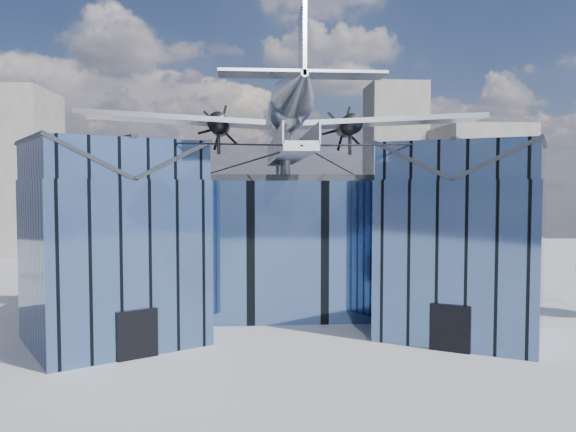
{
  "coord_description": "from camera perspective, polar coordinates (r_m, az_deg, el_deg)",
  "views": [
    {
      "loc": [
        -2.69,
        -34.29,
        9.11
      ],
      "look_at": [
        0.0,
        2.0,
        7.2
      ],
      "focal_mm": 35.0,
      "sensor_mm": 36.0,
      "label": 1
    }
  ],
  "objects": [
    {
      "name": "museum",
      "position": [
        40.35,
        -0.4,
        -2.07
      ],
      "size": [
        32.88,
        24.5,
        17.6
      ],
      "color": "#4B679A",
      "rests_on": "ground"
    },
    {
      "name": "bg_towers",
      "position": [
        84.88,
        -1.44,
        3.61
      ],
      "size": [
        77.0,
        24.5,
        26.0
      ],
      "color": "slate",
      "rests_on": "ground"
    },
    {
      "name": "ground_plane",
      "position": [
        35.58,
        0.24,
        -11.83
      ],
      "size": [
        120.0,
        120.0,
        0.0
      ],
      "primitive_type": "plane",
      "color": "gray"
    }
  ]
}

